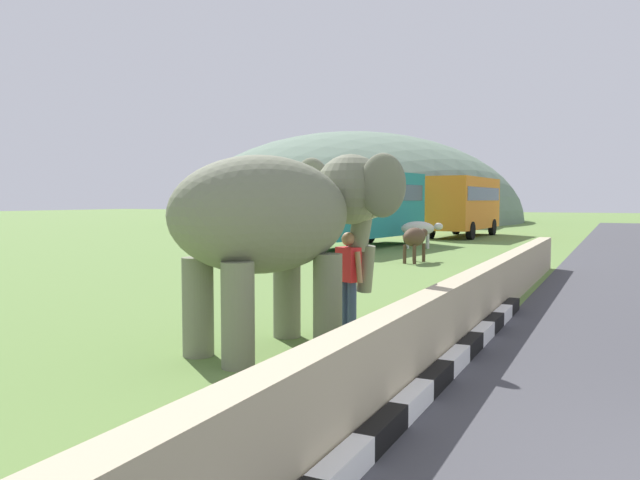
{
  "coord_description": "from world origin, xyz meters",
  "views": [
    {
      "loc": [
        -5.08,
        1.47,
        2.2
      ],
      "look_at": [
        3.24,
        5.5,
        1.6
      ],
      "focal_mm": 35.01,
      "sensor_mm": 36.0,
      "label": 1
    }
  ],
  "objects_px": {
    "bus_red": "(462,201)",
    "person_handler": "(348,275)",
    "cow_mid": "(419,229)",
    "elephant": "(283,218)",
    "bus_orange": "(463,202)",
    "cow_near": "(415,238)",
    "bus_teal": "(363,202)"
  },
  "relations": [
    {
      "from": "person_handler",
      "to": "cow_mid",
      "type": "distance_m",
      "value": 18.15
    },
    {
      "from": "cow_mid",
      "to": "bus_red",
      "type": "bearing_deg",
      "value": 8.72
    },
    {
      "from": "bus_orange",
      "to": "cow_near",
      "type": "bearing_deg",
      "value": -172.86
    },
    {
      "from": "bus_orange",
      "to": "cow_near",
      "type": "relative_size",
      "value": 4.24
    },
    {
      "from": "person_handler",
      "to": "cow_mid",
      "type": "relative_size",
      "value": 0.87
    },
    {
      "from": "bus_red",
      "to": "cow_mid",
      "type": "distance_m",
      "value": 25.52
    },
    {
      "from": "elephant",
      "to": "person_handler",
      "type": "relative_size",
      "value": 2.46
    },
    {
      "from": "bus_red",
      "to": "cow_near",
      "type": "relative_size",
      "value": 5.04
    },
    {
      "from": "bus_red",
      "to": "person_handler",
      "type": "bearing_deg",
      "value": -169.44
    },
    {
      "from": "bus_teal",
      "to": "bus_orange",
      "type": "distance_m",
      "value": 10.48
    },
    {
      "from": "person_handler",
      "to": "cow_near",
      "type": "relative_size",
      "value": 0.87
    },
    {
      "from": "person_handler",
      "to": "bus_red",
      "type": "distance_m",
      "value": 43.63
    },
    {
      "from": "elephant",
      "to": "cow_mid",
      "type": "height_order",
      "value": "elephant"
    },
    {
      "from": "elephant",
      "to": "bus_orange",
      "type": "distance_m",
      "value": 29.3
    },
    {
      "from": "bus_red",
      "to": "cow_near",
      "type": "xyz_separation_m",
      "value": [
        -31.47,
        -5.63,
        -1.21
      ]
    },
    {
      "from": "elephant",
      "to": "cow_near",
      "type": "relative_size",
      "value": 2.14
    },
    {
      "from": "bus_red",
      "to": "bus_orange",
      "type": "bearing_deg",
      "value": -166.79
    },
    {
      "from": "person_handler",
      "to": "bus_teal",
      "type": "xyz_separation_m",
      "value": [
        17.25,
        6.69,
        1.15
      ]
    },
    {
      "from": "cow_near",
      "to": "bus_red",
      "type": "bearing_deg",
      "value": 10.14
    },
    {
      "from": "bus_red",
      "to": "bus_teal",
      "type": "bearing_deg",
      "value": -177.1
    },
    {
      "from": "bus_red",
      "to": "cow_mid",
      "type": "bearing_deg",
      "value": -171.28
    },
    {
      "from": "bus_orange",
      "to": "bus_red",
      "type": "distance_m",
      "value": 15.82
    },
    {
      "from": "elephant",
      "to": "bus_orange",
      "type": "bearing_deg",
      "value": 7.83
    },
    {
      "from": "person_handler",
      "to": "bus_orange",
      "type": "xyz_separation_m",
      "value": [
        27.47,
        4.38,
        1.15
      ]
    },
    {
      "from": "elephant",
      "to": "bus_teal",
      "type": "relative_size",
      "value": 0.47
    },
    {
      "from": "bus_teal",
      "to": "bus_red",
      "type": "relative_size",
      "value": 0.9
    },
    {
      "from": "bus_teal",
      "to": "cow_near",
      "type": "bearing_deg",
      "value": -143.45
    },
    {
      "from": "elephant",
      "to": "cow_mid",
      "type": "relative_size",
      "value": 2.14
    },
    {
      "from": "elephant",
      "to": "cow_mid",
      "type": "distance_m",
      "value": 19.62
    },
    {
      "from": "bus_orange",
      "to": "cow_mid",
      "type": "distance_m",
      "value": 9.87
    },
    {
      "from": "person_handler",
      "to": "cow_mid",
      "type": "bearing_deg",
      "value": 13.14
    },
    {
      "from": "bus_teal",
      "to": "cow_near",
      "type": "distance_m",
      "value": 7.37
    }
  ]
}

